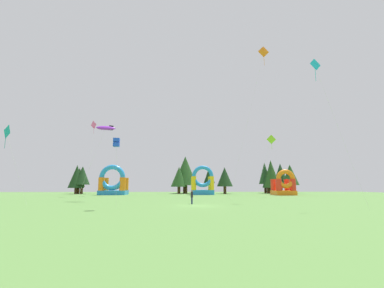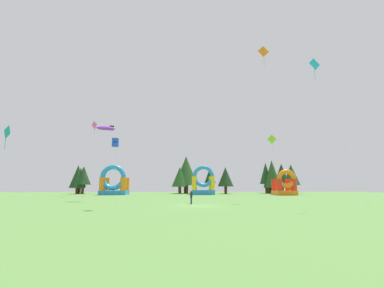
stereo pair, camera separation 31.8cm
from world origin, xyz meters
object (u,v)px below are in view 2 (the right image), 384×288
kite_lime_diamond (272,140)px  kite_black_box (112,128)px  kite_blue_box (115,143)px  inflatable_red_slide (285,186)px  kite_purple_parafoil (106,128)px  kite_cyan_diamond (314,67)px  kite_teal_diamond (5,133)px  inflatable_blue_arch (203,184)px  kite_pink_diamond (95,126)px  inflatable_yellow_castle (114,184)px  kite_orange_diamond (264,52)px  person_left_edge (191,196)px

kite_lime_diamond → kite_black_box: bearing=169.3°
kite_blue_box → inflatable_red_slide: bearing=48.5°
kite_lime_diamond → inflatable_red_slide: (5.46, 8.77, -9.17)m
kite_purple_parafoil → kite_cyan_diamond: kite_cyan_diamond is taller
kite_teal_diamond → inflatable_blue_arch: (25.28, 33.62, -5.71)m
kite_pink_diamond → inflatable_yellow_castle: bearing=73.4°
kite_blue_box → inflatable_blue_arch: size_ratio=1.01×
kite_lime_diamond → kite_teal_diamond: (-38.26, -21.39, -3.03)m
kite_black_box → kite_pink_diamond: (-2.95, -2.16, 0.05)m
kite_teal_diamond → inflatable_yellow_castle: (4.07, 33.83, -5.72)m
kite_teal_diamond → inflatable_blue_arch: bearing=53.1°
inflatable_red_slide → kite_pink_diamond: bearing=-173.8°
kite_lime_diamond → kite_teal_diamond: 43.93m
kite_orange_diamond → kite_cyan_diamond: bearing=-83.6°
kite_black_box → inflatable_red_slide: 41.23m
kite_cyan_diamond → inflatable_red_slide: kite_cyan_diamond is taller
kite_teal_diamond → inflatable_yellow_castle: size_ratio=1.26×
inflatable_blue_arch → kite_teal_diamond: bearing=-126.9°
kite_cyan_diamond → kite_black_box: bearing=132.4°
kite_lime_diamond → kite_cyan_diamond: bearing=-99.1°
kite_lime_diamond → kite_orange_diamond: 18.80m
kite_lime_diamond → kite_purple_parafoil: bearing=-159.1°
kite_teal_diamond → kite_pink_diamond: size_ratio=0.57×
kite_teal_diamond → kite_purple_parafoil: 13.35m
kite_blue_box → kite_pink_diamond: (-11.90, 29.61, 8.28)m
kite_blue_box → kite_orange_diamond: bearing=30.8°
kite_purple_parafoil → inflatable_red_slide: kite_purple_parafoil is taller
kite_pink_diamond → person_left_edge: 33.51m
kite_cyan_diamond → person_left_edge: (-12.74, 6.90, -13.71)m
kite_black_box → inflatable_red_slide: kite_black_box is taller
kite_teal_diamond → kite_cyan_diamond: 35.01m
kite_blue_box → kite_orange_diamond: 27.56m
inflatable_yellow_castle → kite_teal_diamond: bearing=-96.9°
kite_purple_parafoil → kite_pink_diamond: 17.46m
kite_orange_diamond → kite_blue_box: bearing=-149.2°
kite_teal_diamond → kite_cyan_diamond: size_ratio=0.58×
kite_black_box → inflatable_blue_arch: kite_black_box is taller
kite_lime_diamond → kite_orange_diamond: bearing=-111.5°
kite_purple_parafoil → inflatable_blue_arch: (16.85, 23.64, -8.44)m
kite_purple_parafoil → inflatable_blue_arch: size_ratio=1.68×
kite_purple_parafoil → inflatable_yellow_castle: (-4.36, 23.85, -8.46)m
inflatable_blue_arch → kite_lime_diamond: bearing=-43.3°
person_left_edge → kite_pink_diamond: bearing=-168.2°
kite_orange_diamond → kite_purple_parafoil: 27.07m
kite_teal_diamond → kite_cyan_diamond: kite_cyan_diamond is taller
kite_lime_diamond → kite_black_box: 34.47m
kite_lime_diamond → inflatable_blue_arch: bearing=136.7°
kite_purple_parafoil → kite_orange_diamond: bearing=-6.0°
kite_orange_diamond → kite_purple_parafoil: size_ratio=2.03×
kite_purple_parafoil → kite_cyan_diamond: (25.66, -14.58, 3.74)m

